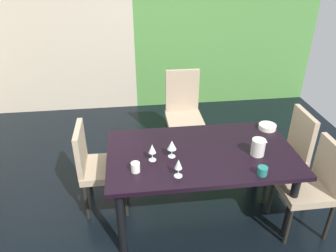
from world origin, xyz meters
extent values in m
cube|color=black|center=(0.00, 0.00, -0.01)|extent=(5.62, 5.25, 0.02)
cube|color=beige|center=(-1.43, 2.58, 1.38)|extent=(2.75, 0.10, 2.75)
cube|color=#4F8B3F|center=(1.38, 2.58, 1.38)|extent=(2.87, 0.10, 2.75)
cube|color=black|center=(0.44, -0.04, 0.73)|extent=(1.68, 0.95, 0.04)
cylinder|color=black|center=(-0.31, 0.33, 0.35)|extent=(0.07, 0.07, 0.71)
cylinder|color=black|center=(1.18, 0.33, 0.35)|extent=(0.07, 0.07, 0.71)
cylinder|color=black|center=(-0.31, -0.42, 0.35)|extent=(0.07, 0.07, 0.71)
cylinder|color=black|center=(1.18, -0.42, 0.35)|extent=(0.07, 0.07, 0.71)
cube|color=tan|center=(-0.46, 0.22, 0.45)|extent=(0.44, 0.44, 0.07)
cube|color=tan|center=(-0.66, 0.22, 0.68)|extent=(0.05, 0.42, 0.47)
cylinder|color=black|center=(-0.27, 0.41, 0.21)|extent=(0.04, 0.04, 0.41)
cylinder|color=black|center=(-0.27, 0.03, 0.21)|extent=(0.04, 0.04, 0.41)
cylinder|color=black|center=(-0.65, 0.41, 0.21)|extent=(0.04, 0.04, 0.41)
cylinder|color=black|center=(-0.65, 0.03, 0.21)|extent=(0.04, 0.04, 0.41)
cube|color=tan|center=(1.33, 0.22, 0.45)|extent=(0.44, 0.44, 0.07)
cube|color=tan|center=(1.53, 0.22, 0.69)|extent=(0.05, 0.42, 0.49)
cylinder|color=black|center=(1.14, 0.03, 0.21)|extent=(0.04, 0.04, 0.41)
cylinder|color=black|center=(1.14, 0.41, 0.21)|extent=(0.04, 0.04, 0.41)
cylinder|color=black|center=(1.52, 0.03, 0.21)|extent=(0.04, 0.04, 0.41)
cylinder|color=black|center=(1.52, 0.41, 0.21)|extent=(0.04, 0.04, 0.41)
cube|color=tan|center=(0.48, 1.12, 0.45)|extent=(0.44, 0.44, 0.07)
cube|color=tan|center=(0.48, 1.32, 0.74)|extent=(0.42, 0.05, 0.58)
cylinder|color=black|center=(0.67, 0.93, 0.21)|extent=(0.04, 0.04, 0.41)
cylinder|color=black|center=(0.29, 0.93, 0.21)|extent=(0.04, 0.04, 0.41)
cylinder|color=black|center=(0.67, 1.31, 0.21)|extent=(0.04, 0.04, 0.41)
cylinder|color=black|center=(0.29, 1.31, 0.21)|extent=(0.04, 0.04, 0.41)
cube|color=tan|center=(1.33, -0.31, 0.45)|extent=(0.44, 0.44, 0.07)
cube|color=tan|center=(1.53, -0.31, 0.68)|extent=(0.05, 0.42, 0.46)
cylinder|color=black|center=(1.14, -0.50, 0.21)|extent=(0.04, 0.04, 0.41)
cylinder|color=black|center=(1.14, -0.12, 0.21)|extent=(0.04, 0.04, 0.41)
cylinder|color=black|center=(1.52, -0.50, 0.21)|extent=(0.04, 0.04, 0.41)
cylinder|color=black|center=(1.52, -0.12, 0.21)|extent=(0.04, 0.04, 0.41)
cylinder|color=silver|center=(0.18, -0.36, 0.75)|extent=(0.07, 0.07, 0.00)
cylinder|color=silver|center=(0.18, -0.36, 0.79)|extent=(0.01, 0.01, 0.07)
cone|color=silver|center=(0.18, -0.36, 0.87)|extent=(0.06, 0.06, 0.08)
cylinder|color=silver|center=(0.16, -0.08, 0.75)|extent=(0.07, 0.07, 0.00)
cylinder|color=silver|center=(0.16, -0.08, 0.79)|extent=(0.01, 0.01, 0.07)
cone|color=silver|center=(0.16, -0.08, 0.87)|extent=(0.08, 0.08, 0.08)
cylinder|color=silver|center=(-0.01, -0.12, 0.75)|extent=(0.06, 0.06, 0.00)
cylinder|color=silver|center=(-0.01, -0.12, 0.79)|extent=(0.01, 0.01, 0.07)
cone|color=silver|center=(-0.01, -0.12, 0.87)|extent=(0.07, 0.07, 0.08)
cylinder|color=white|center=(1.18, 0.28, 0.77)|extent=(0.17, 0.17, 0.05)
cylinder|color=white|center=(-0.16, -0.26, 0.79)|extent=(0.07, 0.07, 0.08)
cylinder|color=#216E65|center=(0.85, -0.43, 0.79)|extent=(0.08, 0.08, 0.07)
cylinder|color=silver|center=(0.91, -0.15, 0.83)|extent=(0.12, 0.12, 0.15)
cone|color=silver|center=(0.97, -0.15, 0.89)|extent=(0.04, 0.04, 0.03)
camera|label=1|loc=(-0.17, -2.43, 2.39)|focal=35.00mm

